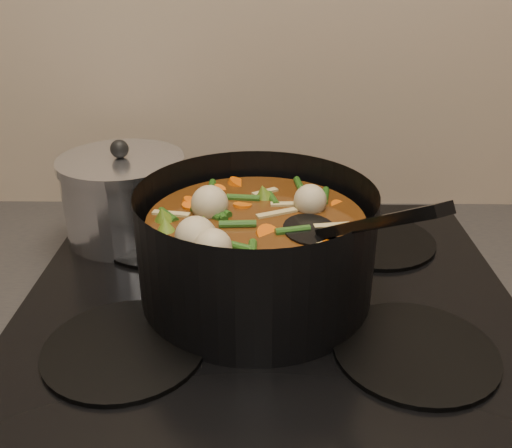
{
  "coord_description": "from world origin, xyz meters",
  "views": [
    {
      "loc": [
        -0.01,
        1.3,
        1.33
      ],
      "look_at": [
        -0.02,
        1.91,
        1.03
      ],
      "focal_mm": 40.0,
      "sensor_mm": 36.0,
      "label": 1
    }
  ],
  "objects": [
    {
      "name": "saucepan",
      "position": [
        -0.22,
        2.08,
        0.99
      ],
      "size": [
        0.19,
        0.19,
        0.15
      ],
      "rotation": [
        0.0,
        0.0,
        -0.02
      ],
      "color": "silver",
      "rests_on": "stovetop"
    },
    {
      "name": "stockpot",
      "position": [
        -0.02,
        1.91,
        1.0
      ],
      "size": [
        0.36,
        0.38,
        0.21
      ],
      "rotation": [
        0.0,
        0.0,
        0.32
      ],
      "color": "black",
      "rests_on": "stovetop"
    },
    {
      "name": "stovetop",
      "position": [
        0.0,
        1.93,
        0.92
      ],
      "size": [
        0.62,
        0.54,
        0.03
      ],
      "color": "black",
      "rests_on": "counter"
    }
  ]
}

